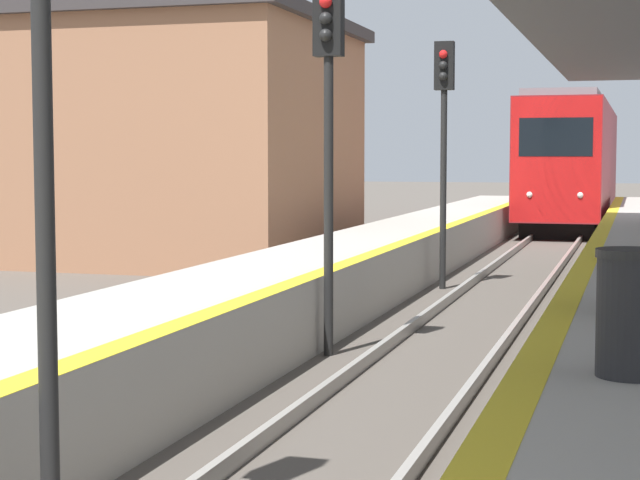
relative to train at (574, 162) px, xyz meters
name	(u,v)px	position (x,y,z in m)	size (l,w,h in m)	color
train	(574,162)	(0.00, 0.00, 0.00)	(2.62, 18.03, 4.51)	black
signal_near	(40,35)	(-1.07, -34.85, 0.95)	(0.36, 0.31, 4.65)	black
signal_mid	(328,98)	(-1.36, -27.71, 0.95)	(0.36, 0.31, 4.65)	black
signal_far	(444,117)	(-1.18, -20.57, 0.95)	(0.36, 0.31, 4.65)	black
trash_bin	(632,313)	(2.35, -32.84, -0.86)	(0.52, 0.52, 0.90)	#262628
station_building	(150,139)	(-9.31, -16.28, 0.65)	(9.44, 8.24, 5.86)	#9E6B4C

